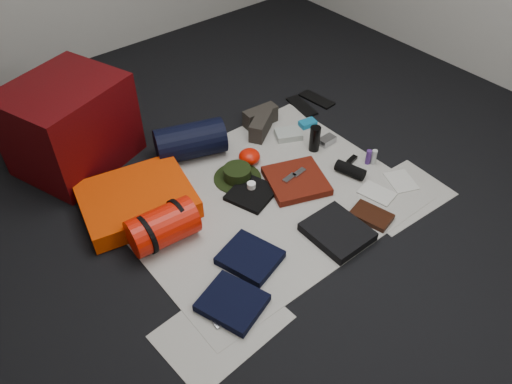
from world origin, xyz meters
TOP-DOWN VIEW (x-y plane):
  - floor at (0.00, 0.00)m, footprint 4.50×4.50m
  - newspaper_mat at (0.00, 0.00)m, footprint 1.60×1.30m
  - newspaper_sheet_front_left at (-0.70, -0.55)m, footprint 0.61×0.44m
  - newspaper_sheet_front_right at (0.65, -0.50)m, footprint 0.60×0.43m
  - red_cabinet at (-0.68, 1.02)m, footprint 0.81×0.74m
  - sleeping_pad at (-0.61, 0.40)m, footprint 0.70×0.62m
  - stuff_sack at (-0.62, 0.08)m, footprint 0.38×0.24m
  - sack_strap_left at (-0.72, 0.08)m, footprint 0.02×0.22m
  - sack_strap_right at (-0.52, 0.08)m, footprint 0.02×0.22m
  - navy_duffel at (-0.10, 0.60)m, footprint 0.49×0.36m
  - boonie_brim at (-0.01, 0.23)m, footprint 0.33×0.33m
  - boonie_crown at (-0.01, 0.23)m, footprint 0.17×0.17m
  - hiking_boot_left at (0.40, 0.50)m, footprint 0.26×0.21m
  - hiking_boot_right at (0.47, 0.59)m, footprint 0.25×0.11m
  - flip_flop_left at (0.84, 0.57)m, footprint 0.15×0.29m
  - flip_flop_right at (1.00, 0.57)m, footprint 0.13×0.28m
  - trousers_navy_a at (-0.59, -0.49)m, footprint 0.33×0.35m
  - trousers_navy_b at (-0.35, -0.32)m, footprint 0.32×0.35m
  - trousers_charcoal at (0.13, -0.49)m, footprint 0.29×0.33m
  - black_tshirt at (-0.03, 0.06)m, footprint 0.32×0.31m
  - red_shirt at (0.24, -0.03)m, footprint 0.44×0.44m
  - orange_stuff_sack at (0.15, 0.31)m, footprint 0.14×0.14m
  - first_aid_pouch at (0.52, 0.35)m, footprint 0.21×0.19m
  - water_bottle at (0.56, 0.14)m, footprint 0.07×0.07m
  - speaker at (0.55, -0.18)m, footprint 0.12×0.20m
  - compact_camera at (0.67, 0.14)m, footprint 0.12×0.07m
  - cyan_case at (0.71, 0.37)m, footprint 0.13×0.09m
  - toiletry_purple at (0.72, -0.18)m, footprint 0.04×0.04m
  - toiletry_clear at (0.75, -0.20)m, footprint 0.04×0.04m
  - paperback_book at (0.37, -0.52)m, footprint 0.19×0.25m
  - map_booklet at (0.55, -0.41)m, footprint 0.18×0.23m
  - map_printout at (0.75, -0.43)m, footprint 0.21×0.24m
  - sunglasses at (0.66, -0.10)m, footprint 0.09×0.05m
  - key_cluster at (-0.69, -0.52)m, footprint 0.08×0.08m
  - tape_roll at (-0.01, 0.09)m, footprint 0.05×0.05m
  - energy_bar_a at (0.20, -0.01)m, footprint 0.10×0.05m
  - energy_bar_b at (0.28, -0.01)m, footprint 0.10×0.05m

SIDE VIEW (x-z plane):
  - floor at x=0.00m, z-range -0.02..0.00m
  - newspaper_sheet_front_left at x=-0.70m, z-range 0.00..0.00m
  - newspaper_sheet_front_right at x=0.65m, z-range 0.00..0.00m
  - newspaper_mat at x=0.00m, z-range 0.00..0.01m
  - flip_flop_right at x=1.00m, z-range 0.00..0.02m
  - flip_flop_left at x=0.84m, z-range 0.00..0.02m
  - map_printout at x=0.75m, z-range 0.01..0.01m
  - boonie_brim at x=-0.01m, z-range 0.01..0.01m
  - map_booklet at x=0.55m, z-range 0.01..0.02m
  - key_cluster at x=-0.69m, z-range 0.01..0.02m
  - sunglasses at x=0.66m, z-range 0.01..0.03m
  - black_tshirt at x=-0.03m, z-range 0.01..0.03m
  - paperback_book at x=0.37m, z-range 0.01..0.04m
  - cyan_case at x=0.71m, z-range 0.01..0.04m
  - first_aid_pouch at x=0.52m, z-range 0.01..0.05m
  - trousers_navy_a at x=-0.59m, z-range 0.01..0.05m
  - trousers_navy_b at x=-0.35m, z-range 0.01..0.05m
  - red_shirt at x=0.24m, z-range 0.01..0.05m
  - compact_camera at x=0.67m, z-range 0.01..0.05m
  - trousers_charcoal at x=0.13m, z-range 0.01..0.06m
  - speaker at x=0.55m, z-range 0.01..0.08m
  - tape_roll at x=-0.01m, z-range 0.03..0.07m
  - orange_stuff_sack at x=0.15m, z-range 0.01..0.10m
  - boonie_crown at x=-0.01m, z-range 0.01..0.09m
  - toiletry_purple at x=0.72m, z-range 0.01..0.11m
  - toiletry_clear at x=0.75m, z-range 0.01..0.11m
  - energy_bar_a at x=0.20m, z-range 0.05..0.07m
  - energy_bar_b at x=0.28m, z-range 0.05..0.07m
  - sleeping_pad at x=-0.61m, z-range 0.01..0.12m
  - hiking_boot_right at x=0.47m, z-range 0.01..0.13m
  - hiking_boot_left at x=0.40m, z-range 0.01..0.13m
  - water_bottle at x=0.56m, z-range 0.01..0.18m
  - stuff_sack at x=-0.62m, z-range 0.01..0.22m
  - sack_strap_left at x=-0.72m, z-range 0.01..0.22m
  - sack_strap_right at x=-0.52m, z-range 0.01..0.22m
  - navy_duffel at x=-0.10m, z-range 0.01..0.23m
  - red_cabinet at x=-0.68m, z-range 0.00..0.55m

